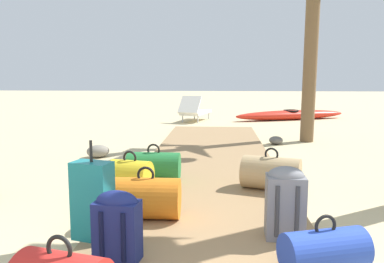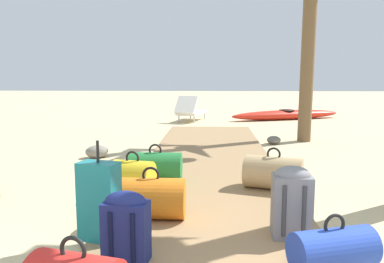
# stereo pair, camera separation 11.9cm
# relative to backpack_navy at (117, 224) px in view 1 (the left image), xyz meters

# --- Properties ---
(ground_plane) EXTENTS (60.00, 60.00, 0.00)m
(ground_plane) POSITION_rel_backpack_navy_xyz_m (0.59, 2.02, -0.36)
(ground_plane) COLOR #CCB789
(boardwalk) EXTENTS (1.97, 9.43, 0.08)m
(boardwalk) POSITION_rel_backpack_navy_xyz_m (0.59, 2.97, -0.32)
(boardwalk) COLOR #9E7A51
(boardwalk) RESTS_ON ground
(backpack_navy) EXTENTS (0.34, 0.24, 0.52)m
(backpack_navy) POSITION_rel_backpack_navy_xyz_m (0.00, 0.00, 0.00)
(backpack_navy) COLOR navy
(backpack_navy) RESTS_ON boardwalk
(duffel_bag_blue) EXTENTS (0.65, 0.45, 0.40)m
(duffel_bag_blue) POSITION_rel_backpack_navy_xyz_m (1.46, -0.05, -0.13)
(duffel_bag_blue) COLOR #2847B7
(duffel_bag_blue) RESTS_ON boardwalk
(backpack_grey) EXTENTS (0.32, 0.27, 0.60)m
(backpack_grey) POSITION_rel_backpack_navy_xyz_m (1.28, 0.52, 0.04)
(backpack_grey) COLOR slate
(backpack_grey) RESTS_ON boardwalk
(duffel_bag_yellow) EXTENTS (0.53, 0.46, 0.49)m
(duffel_bag_yellow) POSITION_rel_backpack_navy_xyz_m (-0.28, 1.71, -0.09)
(duffel_bag_yellow) COLOR gold
(duffel_bag_yellow) RESTS_ON boardwalk
(duffel_bag_orange) EXTENTS (0.64, 0.39, 0.50)m
(duffel_bag_orange) POSITION_rel_backpack_navy_xyz_m (0.05, 0.90, -0.08)
(duffel_bag_orange) COLOR orange
(duffel_bag_orange) RESTS_ON boardwalk
(duffel_bag_tan) EXTENTS (0.75, 0.58, 0.50)m
(duffel_bag_tan) POSITION_rel_backpack_navy_xyz_m (1.35, 1.94, -0.08)
(duffel_bag_tan) COLOR tan
(duffel_bag_tan) RESTS_ON boardwalk
(duffel_bag_green) EXTENTS (0.67, 0.37, 0.48)m
(duffel_bag_green) POSITION_rel_backpack_navy_xyz_m (-0.10, 2.25, -0.09)
(duffel_bag_green) COLOR #237538
(duffel_bag_green) RESTS_ON boardwalk
(suitcase_teal) EXTENTS (0.36, 0.26, 0.82)m
(suitcase_teal) POSITION_rel_backpack_navy_xyz_m (-0.30, 0.38, 0.05)
(suitcase_teal) COLOR #197A7F
(suitcase_teal) RESTS_ON boardwalk
(lounge_chair) EXTENTS (0.98, 1.64, 0.79)m
(lounge_chair) POSITION_rel_backpack_navy_xyz_m (-0.01, 9.56, -0.03)
(lounge_chair) COLOR white
(lounge_chair) RESTS_ON ground
(kayak) EXTENTS (3.76, 1.97, 0.31)m
(kayak) POSITION_rel_backpack_navy_xyz_m (3.01, 10.20, -0.20)
(kayak) COLOR red
(kayak) RESTS_ON ground
(rock_right_far) EXTENTS (0.30, 0.33, 0.16)m
(rock_right_far) POSITION_rel_backpack_navy_xyz_m (1.91, 5.57, -0.27)
(rock_right_far) COLOR slate
(rock_right_far) RESTS_ON ground
(rock_left_far) EXTENTS (0.50, 0.47, 0.22)m
(rock_left_far) POSITION_rel_backpack_navy_xyz_m (-1.35, 4.02, -0.25)
(rock_left_far) COLOR gray
(rock_left_far) RESTS_ON ground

